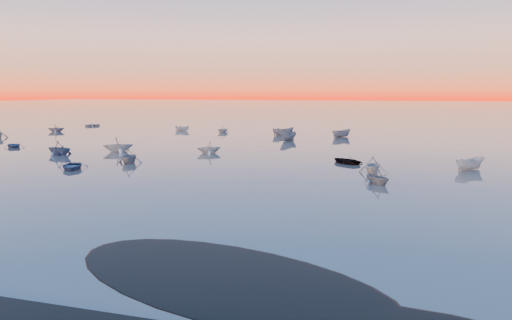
% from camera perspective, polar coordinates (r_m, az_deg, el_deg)
% --- Properties ---
extents(ground, '(600.00, 600.00, 0.00)m').
position_cam_1_polar(ground, '(119.48, 9.77, 3.88)').
color(ground, '#605750').
rests_on(ground, ground).
extents(mud_lobes, '(140.00, 6.00, 0.07)m').
position_cam_1_polar(mud_lobes, '(24.57, -23.88, -12.37)').
color(mud_lobes, black).
rests_on(mud_lobes, ground).
extents(moored_fleet, '(124.00, 58.00, 1.20)m').
position_cam_1_polar(moored_fleet, '(73.32, 4.93, 1.46)').
color(moored_fleet, silver).
rests_on(moored_fleet, ground).
extents(boat_near_left, '(4.46, 3.53, 1.04)m').
position_cam_1_polar(boat_near_left, '(56.33, -20.27, -0.97)').
color(boat_near_left, '#3C5073').
rests_on(boat_near_left, ground).
extents(boat_near_center, '(3.84, 3.91, 1.33)m').
position_cam_1_polar(boat_near_center, '(56.85, 23.22, -1.05)').
color(boat_near_center, silver).
rests_on(boat_near_center, ground).
extents(boat_near_right, '(3.84, 1.95, 1.30)m').
position_cam_1_polar(boat_near_right, '(51.69, 13.19, -1.45)').
color(boat_near_right, silver).
rests_on(boat_near_right, ground).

